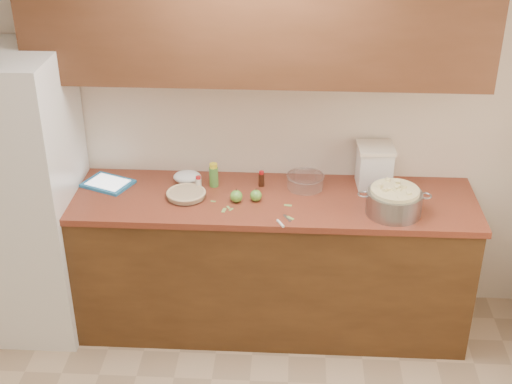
# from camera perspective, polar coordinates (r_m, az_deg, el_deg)

# --- Properties ---
(room_shell) EXTENTS (3.60, 3.60, 3.60)m
(room_shell) POSITION_cam_1_polar(r_m,az_deg,el_deg) (2.81, -1.80, -7.95)
(room_shell) COLOR tan
(room_shell) RESTS_ON ground
(counter_run) EXTENTS (2.64, 0.68, 0.92)m
(counter_run) POSITION_cam_1_polar(r_m,az_deg,el_deg) (4.50, -0.05, -5.53)
(counter_run) COLOR #533217
(counter_run) RESTS_ON ground
(upper_cabinets) EXTENTS (2.60, 0.34, 0.70)m
(upper_cabinets) POSITION_cam_1_polar(r_m,az_deg,el_deg) (4.03, 0.07, 13.68)
(upper_cabinets) COLOR #542D19
(upper_cabinets) RESTS_ON room_shell
(fridge) EXTENTS (0.70, 0.70, 1.80)m
(fridge) POSITION_cam_1_polar(r_m,az_deg,el_deg) (4.55, -18.51, -0.31)
(fridge) COLOR white
(fridge) RESTS_ON ground
(pie) EXTENTS (0.24, 0.24, 0.04)m
(pie) POSITION_cam_1_polar(r_m,az_deg,el_deg) (4.27, -5.61, -0.18)
(pie) COLOR silver
(pie) RESTS_ON counter_run
(colander) EXTENTS (0.42, 0.32, 0.16)m
(colander) POSITION_cam_1_polar(r_m,az_deg,el_deg) (4.13, 10.98, -0.76)
(colander) COLOR gray
(colander) RESTS_ON counter_run
(flour_canister) EXTENTS (0.23, 0.23, 0.27)m
(flour_canister) POSITION_cam_1_polar(r_m,az_deg,el_deg) (4.39, 9.45, 2.09)
(flour_canister) COLOR white
(flour_canister) RESTS_ON counter_run
(tablet) EXTENTS (0.34, 0.31, 0.02)m
(tablet) POSITION_cam_1_polar(r_m,az_deg,el_deg) (4.49, -11.76, 0.67)
(tablet) COLOR teal
(tablet) RESTS_ON counter_run
(paring_knife) EXTENTS (0.09, 0.15, 0.02)m
(paring_knife) POSITION_cam_1_polar(r_m,az_deg,el_deg) (3.99, 2.06, -2.46)
(paring_knife) COLOR gray
(paring_knife) RESTS_ON counter_run
(lemon_bottle) EXTENTS (0.06, 0.06, 0.15)m
(lemon_bottle) POSITION_cam_1_polar(r_m,az_deg,el_deg) (4.36, -3.41, 1.34)
(lemon_bottle) COLOR #4C8C38
(lemon_bottle) RESTS_ON counter_run
(cinnamon_shaker) EXTENTS (0.04, 0.04, 0.09)m
(cinnamon_shaker) POSITION_cam_1_polar(r_m,az_deg,el_deg) (4.34, -4.63, 0.70)
(cinnamon_shaker) COLOR beige
(cinnamon_shaker) RESTS_ON counter_run
(vanilla_bottle) EXTENTS (0.04, 0.04, 0.10)m
(vanilla_bottle) POSITION_cam_1_polar(r_m,az_deg,el_deg) (4.36, 0.44, 1.05)
(vanilla_bottle) COLOR black
(vanilla_bottle) RESTS_ON counter_run
(mixing_bowl) EXTENTS (0.23, 0.23, 0.09)m
(mixing_bowl) POSITION_cam_1_polar(r_m,az_deg,el_deg) (4.36, 3.96, 0.91)
(mixing_bowl) COLOR silver
(mixing_bowl) RESTS_ON counter_run
(paper_towel) EXTENTS (0.19, 0.16, 0.07)m
(paper_towel) POSITION_cam_1_polar(r_m,az_deg,el_deg) (4.43, -5.52, 1.20)
(paper_towel) COLOR white
(paper_towel) RESTS_ON counter_run
(apple_left) EXTENTS (0.07, 0.07, 0.09)m
(apple_left) POSITION_cam_1_polar(r_m,az_deg,el_deg) (4.19, -1.59, -0.34)
(apple_left) COLOR #5EA037
(apple_left) RESTS_ON counter_run
(apple_center) EXTENTS (0.07, 0.07, 0.08)m
(apple_center) POSITION_cam_1_polar(r_m,az_deg,el_deg) (4.20, -0.00, -0.28)
(apple_center) COLOR #5EA037
(apple_center) RESTS_ON counter_run
(peel_a) EXTENTS (0.03, 0.03, 0.00)m
(peel_a) POSITION_cam_1_polar(r_m,az_deg,el_deg) (4.13, -2.01, -1.40)
(peel_a) COLOR #81A952
(peel_a) RESTS_ON counter_run
(peel_b) EXTENTS (0.03, 0.03, 0.00)m
(peel_b) POSITION_cam_1_polar(r_m,az_deg,el_deg) (4.15, -2.22, -1.23)
(peel_b) COLOR #81A952
(peel_b) RESTS_ON counter_run
(peel_c) EXTENTS (0.03, 0.05, 0.00)m
(peel_c) POSITION_cam_1_polar(r_m,az_deg,el_deg) (4.12, -2.59, -1.47)
(peel_c) COLOR #81A952
(peel_c) RESTS_ON counter_run
(peel_d) EXTENTS (0.03, 0.02, 0.00)m
(peel_d) POSITION_cam_1_polar(r_m,az_deg,el_deg) (4.22, -3.44, -0.75)
(peel_d) COLOR #81A952
(peel_d) RESTS_ON counter_run
(peel_e) EXTENTS (0.05, 0.05, 0.00)m
(peel_e) POSITION_cam_1_polar(r_m,az_deg,el_deg) (4.04, 2.76, -2.10)
(peel_e) COLOR #81A952
(peel_e) RESTS_ON counter_run
(peel_f) EXTENTS (0.05, 0.02, 0.00)m
(peel_f) POSITION_cam_1_polar(r_m,az_deg,el_deg) (4.17, 2.57, -1.07)
(peel_f) COLOR #81A952
(peel_f) RESTS_ON counter_run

